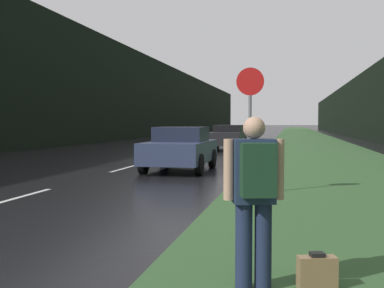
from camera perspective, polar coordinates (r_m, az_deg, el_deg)
grass_verge at (r=40.31m, az=13.73°, el=0.25°), size 6.00×240.00×0.02m
lane_stripe_b at (r=10.73m, az=-20.39°, el=-6.10°), size 0.12×3.00×0.01m
lane_stripe_c at (r=17.03m, az=-7.80°, el=-2.81°), size 0.12×3.00×0.01m
lane_stripe_d at (r=23.72m, az=-2.18°, el=-1.27°), size 0.12×3.00×0.01m
lane_stripe_e at (r=30.56m, az=0.95°, el=-0.41°), size 0.12×3.00×0.01m
treeline_far_side at (r=52.74m, az=-5.85°, el=5.52°), size 2.00×140.00×8.64m
treeline_near_side at (r=50.83m, az=20.14°, el=4.16°), size 2.00×140.00×6.29m
stop_sign at (r=10.60m, az=6.89°, el=2.91°), size 0.61×0.07×2.79m
hitchhiker_with_backpack at (r=4.51m, az=7.42°, el=-5.65°), size 0.55×0.48×1.65m
suitcase at (r=4.86m, az=14.60°, el=-14.56°), size 0.39×0.24×0.36m
car_passing_near at (r=15.90m, az=-1.39°, el=-0.53°), size 1.96×4.01×1.44m
car_passing_far at (r=28.04m, az=4.29°, el=0.86°), size 1.90×4.66×1.44m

